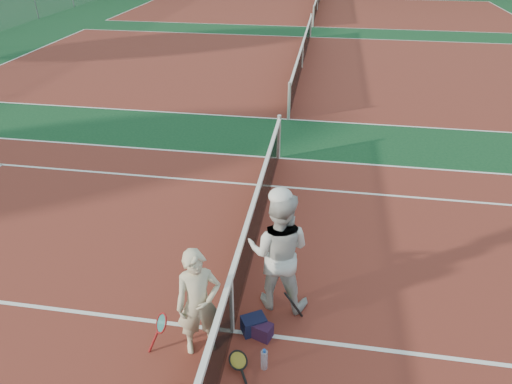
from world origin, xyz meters
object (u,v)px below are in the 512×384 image
player_a (199,303)px  sports_bag_navy (254,325)px  racket_spare (238,362)px  water_bottle (264,360)px  racket_red (163,331)px  sports_bag_purple (262,330)px  player_b (279,251)px  net_main (232,305)px  racket_black_held (290,308)px

player_a → sports_bag_navy: bearing=6.4°
racket_spare → water_bottle: size_ratio=1.99×
sports_bag_navy → water_bottle: size_ratio=1.08×
racket_red → water_bottle: 1.40m
sports_bag_navy → water_bottle: 0.63m
sports_bag_navy → sports_bag_purple: size_ratio=1.14×
player_b → sports_bag_purple: (-0.13, -0.72, -0.83)m
net_main → racket_spare: bearing=-71.0°
player_b → racket_spare: 1.56m
racket_spare → water_bottle: (0.34, 0.01, 0.08)m
racket_black_held → sports_bag_purple: bearing=6.8°
racket_red → racket_black_held: 1.76m
net_main → racket_black_held: size_ratio=20.19×
racket_spare → sports_bag_purple: bearing=-52.4°
racket_black_held → player_a: bearing=-7.0°
racket_black_held → racket_spare: bearing=19.3°
water_bottle → racket_red: bearing=174.0°
racket_red → racket_spare: size_ratio=0.92×
player_b → sports_bag_navy: size_ratio=5.84×
player_a → player_b: bearing=24.4°
net_main → racket_black_held: 0.86m
racket_spare → racket_black_held: bearing=-63.0°
net_main → racket_spare: size_ratio=18.42×
racket_black_held → sports_bag_purple: size_ratio=1.91×
water_bottle → sports_bag_purple: bearing=102.2°
player_b → racket_spare: (-0.36, -1.23, -0.88)m
racket_red → water_bottle: bearing=-45.9°
player_a → player_b: 1.36m
sports_bag_purple → water_bottle: bearing=-77.8°
racket_red → sports_bag_purple: bearing=-24.1°
racket_spare → sports_bag_navy: 0.61m
racket_spare → racket_red: bearing=52.5°
net_main → water_bottle: bearing=-45.3°
player_b → water_bottle: 1.46m
racket_red → water_bottle: (1.38, -0.15, -0.12)m
player_a → player_b: (0.90, 1.01, 0.15)m
player_b → sports_bag_purple: player_b is taller
racket_spare → sports_bag_purple: size_ratio=2.10×
player_a → racket_spare: bearing=-46.4°
player_a → water_bottle: size_ratio=5.32×
racket_black_held → racket_spare: 1.05m
net_main → sports_bag_navy: (0.29, 0.05, -0.38)m
racket_black_held → racket_spare: size_ratio=0.91×
racket_red → racket_spare: 1.08m
net_main → player_b: size_ratio=5.79×
racket_spare → water_bottle: bearing=-116.5°
sports_bag_purple → racket_spare: bearing=-113.5°
sports_bag_navy → sports_bag_purple: 0.15m
racket_red → racket_black_held: bearing=-16.8°
player_a → water_bottle: (0.87, -0.21, -0.65)m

